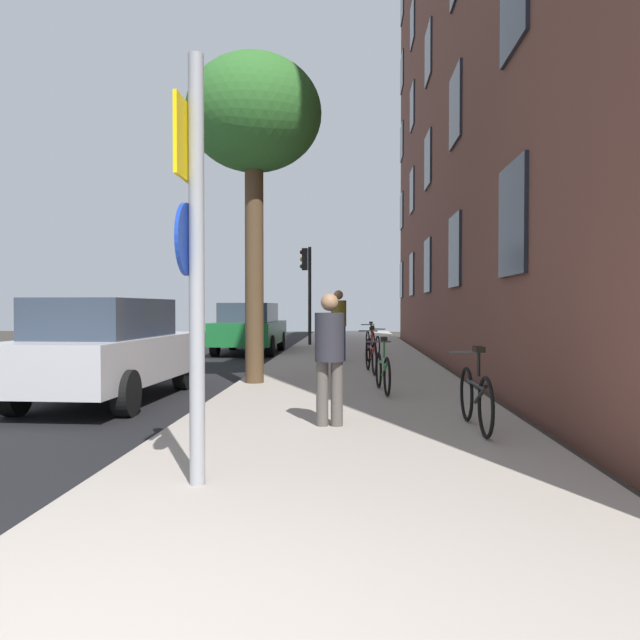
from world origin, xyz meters
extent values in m
plane|color=#332D28|center=(-2.40, 15.00, 0.00)|extent=(41.80, 41.80, 0.00)
cube|color=black|center=(-4.50, 15.00, 0.01)|extent=(7.00, 38.00, 0.01)
cube|color=#9E9389|center=(1.10, 15.00, 0.06)|extent=(4.20, 38.00, 0.12)
cube|color=brown|center=(3.70, 14.50, 8.51)|extent=(0.50, 27.00, 17.02)
cube|color=#1E232D|center=(3.42, 7.00, 2.76)|extent=(0.06, 1.43, 1.62)
cube|color=#1E232D|center=(3.42, 12.00, 2.76)|extent=(0.06, 1.43, 1.62)
cube|color=#1E232D|center=(3.42, 17.00, 2.76)|extent=(0.06, 1.43, 1.62)
cube|color=#1E232D|center=(3.42, 22.00, 2.76)|extent=(0.06, 1.43, 1.62)
cube|color=#1E232D|center=(3.42, 27.00, 2.76)|extent=(0.06, 1.43, 1.62)
cube|color=#1E232D|center=(3.42, 12.00, 5.97)|extent=(0.06, 1.43, 1.62)
cube|color=#1E232D|center=(3.42, 17.00, 5.97)|extent=(0.06, 1.43, 1.62)
cube|color=#1E232D|center=(3.42, 22.00, 5.97)|extent=(0.06, 1.43, 1.62)
cube|color=#1E232D|center=(3.42, 27.00, 5.97)|extent=(0.06, 1.43, 1.62)
cube|color=#1E232D|center=(3.42, 17.00, 9.17)|extent=(0.06, 1.43, 1.62)
cube|color=#1E232D|center=(3.42, 22.00, 9.17)|extent=(0.06, 1.43, 1.62)
cube|color=#1E232D|center=(3.42, 27.00, 9.17)|extent=(0.06, 1.43, 1.62)
cube|color=#1E232D|center=(3.42, 22.00, 12.38)|extent=(0.06, 1.43, 1.62)
cube|color=#1E232D|center=(3.42, 27.00, 12.38)|extent=(0.06, 1.43, 1.62)
cube|color=#1E232D|center=(3.42, 27.00, 15.58)|extent=(0.06, 1.43, 1.62)
cylinder|color=gray|center=(-0.08, 2.68, 1.78)|extent=(0.12, 0.12, 3.32)
cube|color=yellow|center=(-0.16, 2.68, 2.77)|extent=(0.03, 0.60, 0.60)
cylinder|color=#14339E|center=(-0.16, 2.68, 2.02)|extent=(0.03, 0.56, 0.56)
cylinder|color=black|center=(-0.43, 20.65, 1.91)|extent=(0.12, 0.12, 3.59)
cube|color=black|center=(-0.61, 20.65, 3.26)|extent=(0.20, 0.24, 0.80)
sphere|color=#4B0707|center=(-0.72, 20.65, 3.52)|extent=(0.16, 0.16, 0.16)
sphere|color=orange|center=(-0.72, 20.65, 3.26)|extent=(0.16, 0.16, 0.16)
sphere|color=#083E11|center=(-0.72, 20.65, 3.00)|extent=(0.16, 0.16, 0.16)
cylinder|color=#4C3823|center=(-0.66, 9.15, 2.20)|extent=(0.34, 0.34, 4.15)
ellipsoid|color=#2D6628|center=(-0.66, 9.15, 5.01)|extent=(2.45, 2.45, 2.08)
torus|color=black|center=(2.50, 5.50, 0.45)|extent=(0.05, 0.66, 0.65)
torus|color=black|center=(2.52, 4.50, 0.45)|extent=(0.05, 0.66, 0.65)
cylinder|color=black|center=(2.51, 5.00, 0.63)|extent=(0.06, 0.85, 0.04)
cylinder|color=black|center=(2.52, 4.75, 0.55)|extent=(0.05, 0.51, 0.28)
cylinder|color=black|center=(2.52, 4.85, 0.87)|extent=(0.04, 0.04, 0.28)
cube|color=black|center=(2.52, 4.85, 1.03)|extent=(0.10, 0.24, 0.06)
cylinder|color=#4C4C4C|center=(2.50, 5.50, 0.95)|extent=(0.42, 0.04, 0.03)
torus|color=black|center=(1.57, 8.50, 0.43)|extent=(0.09, 0.61, 0.61)
torus|color=black|center=(1.66, 7.50, 0.43)|extent=(0.09, 0.61, 0.61)
cylinder|color=#267233|center=(1.62, 8.00, 0.59)|extent=(0.12, 0.85, 0.04)
cylinder|color=#267233|center=(1.64, 7.75, 0.52)|extent=(0.09, 0.51, 0.28)
cylinder|color=#267233|center=(1.63, 7.85, 0.83)|extent=(0.04, 0.04, 0.28)
cube|color=black|center=(1.63, 7.85, 0.99)|extent=(0.10, 0.24, 0.06)
cylinder|color=#4C4C4C|center=(1.57, 8.50, 0.91)|extent=(0.42, 0.07, 0.03)
torus|color=black|center=(1.47, 11.55, 0.46)|extent=(0.10, 0.68, 0.68)
torus|color=black|center=(1.57, 10.45, 0.46)|extent=(0.10, 0.68, 0.68)
cylinder|color=#B21E1E|center=(1.52, 11.00, 0.65)|extent=(0.13, 0.93, 0.04)
cylinder|color=#B21E1E|center=(1.54, 10.73, 0.56)|extent=(0.10, 0.56, 0.30)
cylinder|color=#B21E1E|center=(1.53, 10.84, 0.90)|extent=(0.04, 0.04, 0.28)
cube|color=black|center=(1.53, 10.84, 1.06)|extent=(0.10, 0.24, 0.06)
cylinder|color=#4C4C4C|center=(1.47, 11.55, 0.98)|extent=(0.42, 0.07, 0.03)
torus|color=black|center=(1.80, 14.53, 0.43)|extent=(0.18, 0.61, 0.62)
torus|color=black|center=(1.55, 13.47, 0.43)|extent=(0.18, 0.61, 0.62)
cylinder|color=#194C99|center=(1.68, 14.00, 0.60)|extent=(0.25, 0.91, 0.04)
cylinder|color=#194C99|center=(1.61, 13.74, 0.52)|extent=(0.17, 0.55, 0.30)
cylinder|color=#194C99|center=(1.64, 13.84, 0.84)|extent=(0.04, 0.04, 0.28)
cube|color=black|center=(1.64, 13.84, 1.00)|extent=(0.10, 0.24, 0.06)
cylinder|color=#4C4C4C|center=(1.80, 14.53, 0.92)|extent=(0.42, 0.13, 0.03)
torus|color=black|center=(1.61, 17.51, 0.44)|extent=(0.12, 0.65, 0.65)
torus|color=black|center=(1.74, 16.49, 0.44)|extent=(0.12, 0.65, 0.65)
cylinder|color=black|center=(1.68, 17.00, 0.62)|extent=(0.15, 0.87, 0.04)
cylinder|color=black|center=(1.71, 16.74, 0.54)|extent=(0.11, 0.53, 0.29)
cylinder|color=black|center=(1.70, 16.85, 0.87)|extent=(0.04, 0.04, 0.28)
cube|color=black|center=(1.70, 16.85, 1.03)|extent=(0.10, 0.24, 0.06)
cylinder|color=#4C4C4C|center=(1.61, 17.51, 0.95)|extent=(0.42, 0.08, 0.03)
cylinder|color=#4C4742|center=(0.77, 5.11, 0.50)|extent=(0.14, 0.14, 0.75)
cylinder|color=#4C4742|center=(0.94, 5.11, 0.50)|extent=(0.14, 0.14, 0.75)
cylinder|color=#26262D|center=(0.86, 5.11, 1.15)|extent=(0.38, 0.38, 0.56)
sphere|color=#936B4C|center=(0.86, 5.11, 1.55)|extent=(0.20, 0.20, 0.20)
cylinder|color=navy|center=(0.67, 13.99, 0.56)|extent=(0.17, 0.17, 0.89)
cylinder|color=navy|center=(0.87, 13.99, 0.56)|extent=(0.17, 0.17, 0.89)
cylinder|color=olive|center=(0.77, 13.99, 1.34)|extent=(0.55, 0.55, 0.67)
sphere|color=#936B4C|center=(0.77, 13.99, 1.82)|extent=(0.24, 0.24, 0.24)
cube|color=#B7B7BC|center=(-2.72, 7.58, 0.68)|extent=(1.89, 4.46, 0.70)
cube|color=#2D3847|center=(-2.72, 7.36, 1.33)|extent=(1.54, 2.52, 0.60)
cylinder|color=black|center=(-3.50, 8.98, 0.33)|extent=(0.22, 0.64, 0.64)
cylinder|color=black|center=(-1.94, 8.98, 0.33)|extent=(0.22, 0.64, 0.64)
cylinder|color=black|center=(-3.50, 6.17, 0.33)|extent=(0.22, 0.64, 0.64)
cylinder|color=black|center=(-1.94, 6.17, 0.33)|extent=(0.22, 0.64, 0.64)
cube|color=#19662D|center=(-2.18, 17.89, 0.68)|extent=(1.89, 4.46, 0.70)
cube|color=#2D3847|center=(-2.18, 17.67, 1.33)|extent=(1.57, 2.50, 0.60)
cylinder|color=black|center=(-3.02, 19.31, 0.33)|extent=(0.22, 0.64, 0.64)
cylinder|color=black|center=(-1.34, 19.31, 0.33)|extent=(0.22, 0.64, 0.64)
cylinder|color=black|center=(-3.02, 16.47, 0.33)|extent=(0.22, 0.64, 0.64)
cylinder|color=black|center=(-1.34, 16.47, 0.33)|extent=(0.22, 0.64, 0.64)
camera|label=1|loc=(1.12, -2.05, 1.50)|focal=34.80mm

